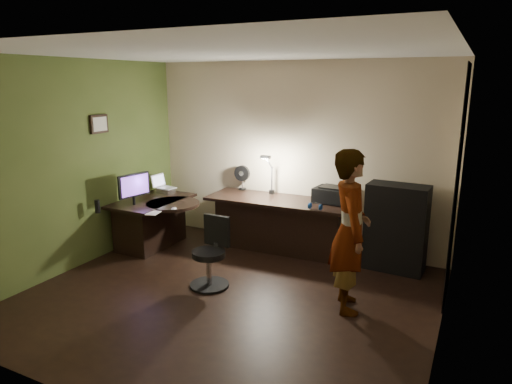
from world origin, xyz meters
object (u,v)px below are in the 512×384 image
at_px(monitor, 134,194).
at_px(office_chair, 209,253).
at_px(desk_left, 153,223).
at_px(desk_right, 278,225).
at_px(person, 350,231).
at_px(cabinet, 396,228).

relative_size(monitor, office_chair, 0.60).
height_order(desk_left, monitor, monitor).
xyz_separation_m(desk_right, person, (1.37, -1.24, 0.49)).
bearing_deg(office_chair, person, 9.10).
bearing_deg(desk_right, cabinet, -0.05).
bearing_deg(desk_right, person, -44.26).
bearing_deg(cabinet, office_chair, -138.07).
distance_m(monitor, office_chair, 1.67).
distance_m(cabinet, office_chair, 2.43).
distance_m(desk_left, monitor, 0.61).
height_order(desk_right, office_chair, office_chair).
bearing_deg(office_chair, desk_right, 81.50).
bearing_deg(monitor, desk_left, 93.93).
distance_m(desk_left, desk_right, 1.87).
xyz_separation_m(desk_right, monitor, (-1.79, -0.98, 0.48)).
bearing_deg(cabinet, desk_right, -174.97).
xyz_separation_m(desk_left, office_chair, (1.49, -0.81, 0.06)).
height_order(desk_right, person, person).
distance_m(monitor, person, 3.17).
relative_size(desk_right, monitor, 4.05).
relative_size(cabinet, person, 0.65).
height_order(desk_left, person, person).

